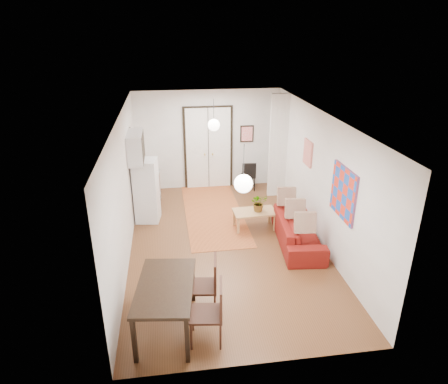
{
  "coord_description": "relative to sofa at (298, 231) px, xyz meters",
  "views": [
    {
      "loc": [
        -1.13,
        -7.78,
        4.6
      ],
      "look_at": [
        -0.02,
        0.04,
        1.25
      ],
      "focal_mm": 32.0,
      "sensor_mm": 36.0,
      "label": 1
    }
  ],
  "objects": [
    {
      "name": "stub_partition",
      "position": [
        0.23,
        2.76,
        1.14
      ],
      "size": [
        0.5,
        0.1,
        2.9
      ],
      "primitive_type": "cube",
      "color": "silver",
      "rests_on": "floor"
    },
    {
      "name": "double_doors",
      "position": [
        -1.62,
        3.66,
        0.89
      ],
      "size": [
        1.44,
        0.06,
        2.5
      ],
      "primitive_type": "cube",
      "color": "white",
      "rests_on": "wall_back"
    },
    {
      "name": "wall_right",
      "position": [
        0.48,
        0.21,
        1.14
      ],
      "size": [
        0.02,
        7.0,
        2.9
      ],
      "primitive_type": "cube",
      "color": "silver",
      "rests_on": "floor"
    },
    {
      "name": "pendant_back",
      "position": [
        -1.62,
        2.21,
        1.94
      ],
      "size": [
        0.3,
        0.3,
        0.8
      ],
      "color": "white",
      "rests_on": "ceiling"
    },
    {
      "name": "fridge",
      "position": [
        -3.37,
        1.66,
        0.48
      ],
      "size": [
        0.64,
        0.64,
        1.59
      ],
      "primitive_type": "cube",
      "rotation": [
        0.0,
        0.0,
        -0.14
      ],
      "color": "silver",
      "rests_on": "floor"
    },
    {
      "name": "painting_popart",
      "position": [
        0.46,
        -1.04,
        1.34
      ],
      "size": [
        0.05,
        1.0,
        1.0
      ],
      "primitive_type": "cube",
      "color": "red",
      "rests_on": "wall_right"
    },
    {
      "name": "sofa",
      "position": [
        0.0,
        0.0,
        0.0
      ],
      "size": [
        2.22,
        1.05,
        0.63
      ],
      "primitive_type": "imported",
      "rotation": [
        0.0,
        0.0,
        1.47
      ],
      "color": "maroon",
      "rests_on": "floor"
    },
    {
      "name": "painting_abstract",
      "position": [
        0.46,
        1.01,
        1.49
      ],
      "size": [
        0.05,
        0.5,
        0.6
      ],
      "primitive_type": "cube",
      "color": "beige",
      "rests_on": "wall_right"
    },
    {
      "name": "black_side_chair",
      "position": [
        -0.48,
        3.37,
        0.2
      ],
      "size": [
        0.43,
        0.43,
        0.88
      ],
      "rotation": [
        0.0,
        0.0,
        3.07
      ],
      "color": "black",
      "rests_on": "floor"
    },
    {
      "name": "dining_chair_far",
      "position": [
        -2.33,
        -2.59,
        0.29
      ],
      "size": [
        0.56,
        0.74,
        1.04
      ],
      "rotation": [
        0.0,
        0.0,
        -1.7
      ],
      "color": "#391B12",
      "rests_on": "floor"
    },
    {
      "name": "dining_chair_near",
      "position": [
        -2.33,
        -1.89,
        0.29
      ],
      "size": [
        0.56,
        0.74,
        1.04
      ],
      "rotation": [
        0.0,
        0.0,
        -1.7
      ],
      "color": "#391B12",
      "rests_on": "floor"
    },
    {
      "name": "wall_cabinet",
      "position": [
        -3.54,
        1.71,
        1.59
      ],
      "size": [
        0.35,
        1.0,
        0.7
      ],
      "primitive_type": "cube",
      "color": "silver",
      "rests_on": "wall_left"
    },
    {
      "name": "floor",
      "position": [
        -1.62,
        0.21,
        -0.31
      ],
      "size": [
        7.0,
        7.0,
        0.0
      ],
      "primitive_type": "plane",
      "color": "brown",
      "rests_on": "ground"
    },
    {
      "name": "print_left",
      "position": [
        -3.69,
        2.21,
        1.64
      ],
      "size": [
        0.03,
        0.44,
        0.54
      ],
      "primitive_type": "cube",
      "color": "olive",
      "rests_on": "wall_left"
    },
    {
      "name": "dining_table",
      "position": [
        -2.93,
        -2.35,
        0.44
      ],
      "size": [
        1.06,
        1.62,
        0.84
      ],
      "rotation": [
        0.0,
        0.0,
        -0.13
      ],
      "color": "black",
      "rests_on": "floor"
    },
    {
      "name": "kitchen_counter",
      "position": [
        -3.37,
        2.47,
        0.25
      ],
      "size": [
        0.67,
        1.19,
        0.88
      ],
      "rotation": [
        0.0,
        0.0,
        -0.09
      ],
      "color": "silver",
      "rests_on": "floor"
    },
    {
      "name": "wall_left",
      "position": [
        -3.72,
        0.21,
        1.14
      ],
      "size": [
        0.02,
        7.0,
        2.9
      ],
      "primitive_type": "cube",
      "color": "silver",
      "rests_on": "floor"
    },
    {
      "name": "soap_bottle",
      "position": [
        -3.37,
        2.72,
        0.65
      ],
      "size": [
        0.09,
        0.09,
        0.18
      ],
      "primitive_type": "imported",
      "rotation": [
        0.0,
        0.0,
        -0.09
      ],
      "color": "teal",
      "rests_on": "kitchen_counter"
    },
    {
      "name": "bowl",
      "position": [
        -3.37,
        2.17,
        0.59
      ],
      "size": [
        0.22,
        0.22,
        0.05
      ],
      "primitive_type": "imported",
      "rotation": [
        0.0,
        0.0,
        -0.09
      ],
      "color": "silver",
      "rests_on": "kitchen_counter"
    },
    {
      "name": "wall_back",
      "position": [
        -1.62,
        3.71,
        1.14
      ],
      "size": [
        4.2,
        0.02,
        2.9
      ],
      "primitive_type": "cube",
      "color": "silver",
      "rests_on": "floor"
    },
    {
      "name": "potted_plant",
      "position": [
        -0.71,
        0.85,
        0.35
      ],
      "size": [
        0.36,
        0.41,
        0.44
      ],
      "primitive_type": "imported",
      "rotation": [
        0.0,
        0.0,
        0.04
      ],
      "color": "#2E6832",
      "rests_on": "coffee_table"
    },
    {
      "name": "poster_back",
      "position": [
        -0.47,
        3.68,
        1.29
      ],
      "size": [
        0.4,
        0.03,
        0.5
      ],
      "primitive_type": "cube",
      "color": "red",
      "rests_on": "wall_back"
    },
    {
      "name": "coffee_table",
      "position": [
        -0.81,
        0.85,
        0.08
      ],
      "size": [
        1.03,
        0.6,
        0.45
      ],
      "rotation": [
        0.0,
        0.0,
        0.04
      ],
      "color": "#AA7E50",
      "rests_on": "floor"
    },
    {
      "name": "kilim_rug",
      "position": [
        -1.69,
        1.84,
        -0.31
      ],
      "size": [
        1.51,
        3.91,
        0.01
      ],
      "primitive_type": "cube",
      "rotation": [
        0.0,
        0.0,
        0.01
      ],
      "color": "#BB642E",
      "rests_on": "floor"
    },
    {
      "name": "ceiling",
      "position": [
        -1.62,
        0.21,
        2.59
      ],
      "size": [
        4.2,
        7.0,
        0.02
      ],
      "primitive_type": "cube",
      "color": "white",
      "rests_on": "wall_back"
    },
    {
      "name": "wall_front",
      "position": [
        -1.62,
        -3.29,
        1.14
      ],
      "size": [
        4.2,
        0.02,
        2.9
      ],
      "primitive_type": "cube",
      "color": "silver",
      "rests_on": "floor"
    },
    {
      "name": "pendant_front",
      "position": [
        -1.62,
        -1.79,
        1.94
      ],
      "size": [
        0.3,
        0.3,
        0.8
      ],
      "color": "white",
      "rests_on": "ceiling"
    }
  ]
}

